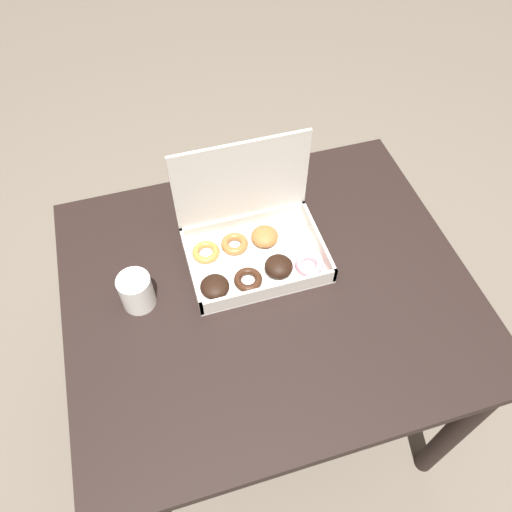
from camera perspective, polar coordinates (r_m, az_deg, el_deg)
ground_plane at (r=1.83m, az=0.96°, el=-15.75°), size 8.00×8.00×0.00m
dining_table at (r=1.29m, az=1.33°, el=-6.08°), size 0.96×0.82×0.72m
donut_box at (r=1.20m, az=-0.39°, el=1.99°), size 0.33×0.24×0.28m
coffee_mug at (r=1.16m, az=-13.52°, el=-3.91°), size 0.08×0.08×0.09m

